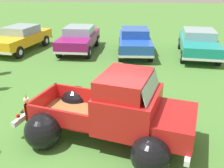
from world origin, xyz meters
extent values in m
plane|color=#477A33|center=(0.00, 0.00, 0.00)|extent=(80.00, 80.00, 0.00)
cylinder|color=black|center=(1.61, 0.52, 0.38)|extent=(0.79, 0.38, 0.76)
cylinder|color=silver|center=(1.61, 0.52, 0.38)|extent=(0.39, 0.30, 0.34)
cylinder|color=black|center=(1.22, -1.17, 0.38)|extent=(0.79, 0.38, 0.76)
cylinder|color=silver|center=(1.22, -1.17, 0.38)|extent=(0.39, 0.30, 0.34)
cylinder|color=black|center=(-1.12, 1.15, 0.38)|extent=(0.79, 0.38, 0.76)
cylinder|color=silver|center=(-1.12, 1.15, 0.38)|extent=(0.39, 0.30, 0.34)
cylinder|color=black|center=(-1.51, -0.55, 0.38)|extent=(0.79, 0.38, 0.76)
cylinder|color=silver|center=(-1.51, -0.55, 0.38)|extent=(0.39, 0.30, 0.34)
sphere|color=black|center=(-1.11, 1.20, 0.44)|extent=(1.15, 1.15, 0.96)
sphere|color=black|center=(-1.52, -0.59, 0.44)|extent=(1.15, 1.15, 0.96)
cube|color=olive|center=(-0.93, 0.21, 0.54)|extent=(2.34, 1.96, 0.04)
cube|color=red|center=(-0.76, 0.92, 0.77)|extent=(2.02, 0.54, 0.50)
cube|color=red|center=(-1.09, -0.50, 0.77)|extent=(2.02, 0.54, 0.50)
cube|color=red|center=(0.03, -0.01, 0.77)|extent=(0.42, 1.52, 0.50)
cube|color=red|center=(-1.89, 0.43, 0.77)|extent=(0.42, 1.52, 0.50)
cube|color=red|center=(0.63, -0.15, 0.99)|extent=(1.79, 1.98, 0.95)
cube|color=red|center=(0.54, -0.12, 1.70)|extent=(1.47, 1.76, 0.45)
cube|color=#8CADB7|center=(1.16, -0.27, 1.68)|extent=(0.47, 1.46, 0.38)
cube|color=red|center=(1.66, -0.38, 0.80)|extent=(1.58, 1.86, 0.55)
sphere|color=black|center=(1.61, 0.55, 0.42)|extent=(1.10, 1.10, 0.92)
sphere|color=black|center=(1.21, -1.20, 0.42)|extent=(1.10, 1.10, 0.92)
cube|color=silver|center=(-2.18, 0.50, 0.46)|extent=(0.56, 1.96, 0.14)
cube|color=silver|center=(2.18, -0.50, 0.46)|extent=(0.56, 1.96, 0.14)
sphere|color=red|center=(-1.97, 1.26, 0.64)|extent=(0.13, 0.13, 0.11)
sphere|color=red|center=(-2.32, -0.28, 0.64)|extent=(0.13, 0.13, 0.11)
cylinder|color=black|center=(-5.70, 6.73, 0.33)|extent=(0.30, 0.68, 0.66)
cylinder|color=silver|center=(-5.70, 6.73, 0.33)|extent=(0.26, 0.33, 0.30)
cylinder|color=black|center=(-5.25, 9.49, 0.33)|extent=(0.30, 0.68, 0.66)
cylinder|color=silver|center=(-5.25, 9.49, 0.33)|extent=(0.26, 0.33, 0.30)
cylinder|color=black|center=(-6.85, 9.75, 0.33)|extent=(0.30, 0.68, 0.66)
cylinder|color=silver|center=(-6.85, 9.75, 0.33)|extent=(0.26, 0.33, 0.30)
cube|color=#F2A819|center=(-6.27, 8.24, 0.71)|extent=(2.42, 4.59, 0.55)
cube|color=#8CADB7|center=(-6.25, 8.41, 1.21)|extent=(1.78, 2.05, 0.45)
cube|color=silver|center=(-5.93, 10.35, 0.45)|extent=(1.80, 0.39, 0.12)
cylinder|color=black|center=(-1.97, 7.21, 0.33)|extent=(0.21, 0.66, 0.66)
cylinder|color=silver|center=(-1.97, 7.21, 0.33)|extent=(0.22, 0.30, 0.30)
cylinder|color=black|center=(-3.63, 7.19, 0.33)|extent=(0.21, 0.66, 0.66)
cylinder|color=silver|center=(-3.63, 7.19, 0.33)|extent=(0.22, 0.30, 0.30)
cylinder|color=black|center=(-2.00, 9.91, 0.33)|extent=(0.21, 0.66, 0.66)
cylinder|color=silver|center=(-2.00, 9.91, 0.33)|extent=(0.22, 0.30, 0.30)
cylinder|color=black|center=(-3.66, 9.89, 0.33)|extent=(0.21, 0.66, 0.66)
cylinder|color=silver|center=(-3.66, 9.89, 0.33)|extent=(0.22, 0.30, 0.30)
cube|color=#8C1466|center=(-2.81, 8.55, 0.71)|extent=(1.83, 4.24, 0.55)
cube|color=#8CADB7|center=(-2.81, 8.72, 1.21)|extent=(1.56, 1.79, 0.45)
cube|color=silver|center=(-2.83, 10.62, 0.45)|extent=(1.84, 0.12, 0.12)
cube|color=silver|center=(-2.79, 6.48, 0.45)|extent=(1.84, 0.12, 0.12)
cylinder|color=black|center=(1.37, 7.06, 0.33)|extent=(0.26, 0.67, 0.66)
cylinder|color=silver|center=(1.37, 7.06, 0.33)|extent=(0.24, 0.31, 0.30)
cylinder|color=black|center=(-0.22, 6.92, 0.33)|extent=(0.26, 0.67, 0.66)
cylinder|color=silver|center=(-0.22, 6.92, 0.33)|extent=(0.24, 0.31, 0.30)
cylinder|color=black|center=(1.14, 9.73, 0.33)|extent=(0.26, 0.67, 0.66)
cylinder|color=silver|center=(1.14, 9.73, 0.33)|extent=(0.24, 0.31, 0.30)
cylinder|color=black|center=(-0.45, 9.59, 0.33)|extent=(0.26, 0.67, 0.66)
cylinder|color=silver|center=(-0.45, 9.59, 0.33)|extent=(0.24, 0.31, 0.30)
cube|color=blue|center=(0.46, 8.33, 0.71)|extent=(2.06, 4.33, 0.55)
cube|color=blue|center=(0.44, 8.49, 1.21)|extent=(1.62, 1.88, 0.45)
cube|color=silver|center=(0.28, 10.37, 0.45)|extent=(1.78, 0.25, 0.12)
cube|color=silver|center=(0.63, 6.28, 0.45)|extent=(1.78, 0.25, 0.12)
cylinder|color=black|center=(4.72, 6.86, 0.33)|extent=(0.25, 0.67, 0.66)
cylinder|color=silver|center=(4.72, 6.86, 0.33)|extent=(0.23, 0.31, 0.30)
cylinder|color=black|center=(2.98, 6.99, 0.33)|extent=(0.25, 0.67, 0.66)
cylinder|color=silver|center=(2.98, 6.99, 0.33)|extent=(0.23, 0.31, 0.30)
cylinder|color=black|center=(4.94, 9.74, 0.33)|extent=(0.25, 0.67, 0.66)
cylinder|color=silver|center=(4.94, 9.74, 0.33)|extent=(0.23, 0.31, 0.30)
cylinder|color=black|center=(3.19, 9.88, 0.33)|extent=(0.25, 0.67, 0.66)
cylinder|color=silver|center=(3.19, 9.88, 0.33)|extent=(0.23, 0.31, 0.30)
cube|color=teal|center=(3.96, 8.37, 0.71)|extent=(2.21, 4.65, 0.55)
cube|color=#8CADB7|center=(3.97, 8.55, 1.21)|extent=(1.77, 2.02, 0.45)
cube|color=silver|center=(4.13, 10.58, 0.45)|extent=(1.93, 0.24, 0.12)
cube|color=silver|center=(3.79, 6.15, 0.45)|extent=(1.93, 0.24, 0.12)
cube|color=black|center=(-2.76, 1.14, 0.01)|extent=(0.36, 0.36, 0.03)
cone|color=orange|center=(-2.76, 1.14, 0.33)|extent=(0.28, 0.28, 0.60)
cylinder|color=white|center=(-2.76, 1.14, 0.42)|extent=(0.17, 0.17, 0.08)
camera|label=1|loc=(0.92, -5.90, 4.11)|focal=40.88mm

